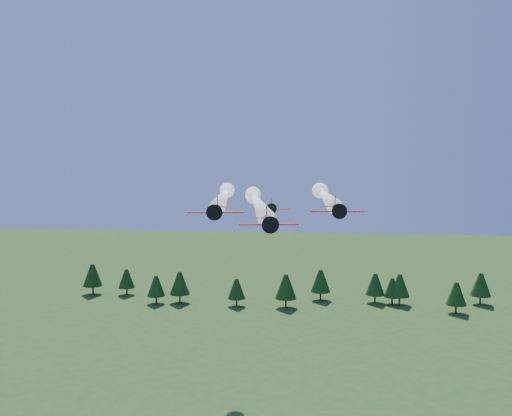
# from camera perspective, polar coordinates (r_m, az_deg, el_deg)

# --- Properties ---
(plane_lead) EXTENTS (14.62, 62.33, 3.70)m
(plane_lead) POSITION_cam_1_polar(r_m,az_deg,el_deg) (111.61, 0.10, 0.62)
(plane_lead) COLOR black
(plane_lead) RESTS_ON ground
(plane_left) EXTENTS (13.14, 61.48, 3.70)m
(plane_left) POSITION_cam_1_polar(r_m,az_deg,el_deg) (119.37, -3.17, 1.31)
(plane_left) COLOR black
(plane_left) RESTS_ON ground
(plane_right) EXTENTS (8.49, 56.33, 3.70)m
(plane_right) POSITION_cam_1_polar(r_m,az_deg,el_deg) (119.41, 6.90, 1.25)
(plane_right) COLOR black
(plane_right) RESTS_ON ground
(plane_slot) EXTENTS (6.40, 6.95, 2.24)m
(plane_slot) POSITION_cam_1_polar(r_m,az_deg,el_deg) (95.53, 1.54, 0.11)
(plane_slot) COLOR black
(plane_slot) RESTS_ON ground
(treeline) EXTENTS (164.39, 19.68, 11.50)m
(treeline) POSITION_cam_1_polar(r_m,az_deg,el_deg) (202.28, 4.52, -7.62)
(treeline) COLOR #382314
(treeline) RESTS_ON ground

